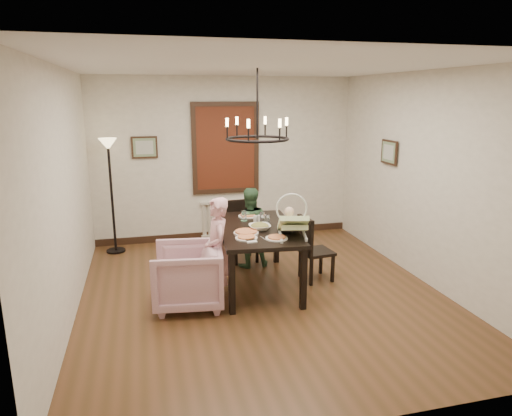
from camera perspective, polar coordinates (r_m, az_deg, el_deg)
name	(u,v)px	position (r m, az deg, el deg)	size (l,w,h in m)	color
room_shell	(255,181)	(5.89, -0.12, 3.35)	(4.51, 5.00, 2.81)	brown
dining_table	(257,233)	(5.99, 0.16, -3.19)	(1.11, 1.80, 0.80)	black
chair_far	(243,231)	(6.96, -1.64, -2.94)	(0.41, 0.41, 0.93)	black
chair_right	(317,248)	(6.30, 7.60, -4.97)	(0.40, 0.40, 0.91)	black
armchair	(188,276)	(5.58, -8.52, -8.38)	(0.81, 0.83, 0.75)	#D4A2B1
elderly_woman	(217,259)	(5.59, -4.84, -6.41)	(0.40, 0.26, 1.08)	pink
seated_man	(249,234)	(6.72, -0.88, -3.29)	(0.48, 0.37, 0.98)	#375D3A
baby_bouncer	(293,222)	(5.55, 4.61, -1.74)	(0.40, 0.56, 0.36)	beige
salad_bowl	(260,227)	(5.83, 0.46, -2.36)	(0.33, 0.33, 0.08)	white
pizza_platter	(246,232)	(5.67, -1.24, -3.05)	(0.31, 0.31, 0.04)	tan
drinking_glass	(267,220)	(6.00, 1.39, -1.55)	(0.08, 0.08, 0.15)	silver
window_blinds	(226,148)	(7.89, -3.82, 7.47)	(1.00, 0.03, 1.40)	maroon
radiator	(227,218)	(8.14, -3.70, -1.30)	(0.92, 0.12, 0.62)	silver
picture_back	(145,147)	(7.77, -13.76, 7.38)	(0.42, 0.03, 0.36)	black
picture_right	(389,152)	(7.18, 16.31, 6.72)	(0.42, 0.03, 0.36)	black
floor_lamp	(112,198)	(7.58, -17.56, 1.23)	(0.30, 0.30, 1.80)	black
chandelier	(257,139)	(5.75, 0.17, 8.63)	(0.80, 0.80, 0.04)	black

